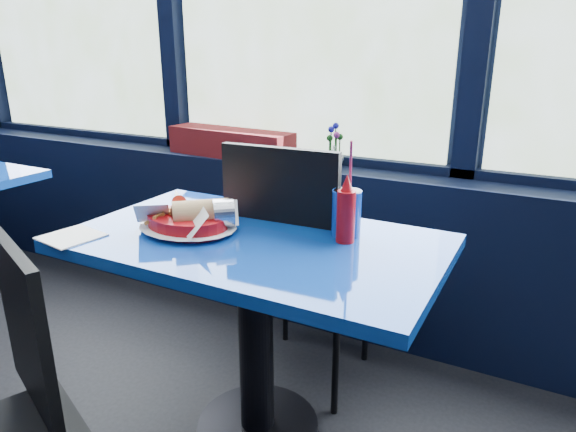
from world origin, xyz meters
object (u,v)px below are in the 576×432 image
object	(u,v)px
planter_box	(230,143)
flower_vase	(334,154)
near_table	(255,289)
food_basket	(189,219)
chair_near_back	(298,253)
soda_cup	(347,212)
chair_near_front	(9,409)
ketchup_bottle	(346,212)

from	to	relation	value
planter_box	flower_vase	bearing A→B (deg)	6.94
near_table	planter_box	world-z (taller)	planter_box
near_table	flower_vase	xyz separation A→B (m)	(-0.09, 0.86, 0.29)
food_basket	chair_near_back	bearing A→B (deg)	41.85
planter_box	soda_cup	distance (m)	1.14
near_table	chair_near_back	xyz separation A→B (m)	(0.00, 0.31, 0.01)
food_basket	soda_cup	distance (m)	0.52
planter_box	food_basket	distance (m)	0.99
chair_near_front	soda_cup	xyz separation A→B (m)	(0.51, 0.88, 0.32)
planter_box	food_basket	bearing A→B (deg)	-59.14
chair_near_front	ketchup_bottle	xyz separation A→B (m)	(0.53, 0.82, 0.34)
planter_box	near_table	bearing A→B (deg)	-47.36
near_table	food_basket	bearing A→B (deg)	-168.39
chair_near_back	chair_near_front	bearing A→B (deg)	73.30
chair_near_front	near_table	bearing A→B (deg)	93.30
chair_near_front	flower_vase	bearing A→B (deg)	106.87
chair_near_back	planter_box	size ratio (longest dim) A/B	1.47
planter_box	ketchup_bottle	world-z (taller)	ketchup_bottle
planter_box	soda_cup	world-z (taller)	soda_cup
chair_near_front	ketchup_bottle	size ratio (longest dim) A/B	4.03
chair_near_front	food_basket	size ratio (longest dim) A/B	2.46
flower_vase	ketchup_bottle	world-z (taller)	flower_vase
near_table	chair_near_front	world-z (taller)	chair_near_front
chair_near_front	planter_box	bearing A→B (deg)	127.04
flower_vase	soda_cup	xyz separation A→B (m)	(0.34, -0.70, -0.03)
ketchup_bottle	soda_cup	world-z (taller)	soda_cup
near_table	soda_cup	xyz separation A→B (m)	(0.25, 0.16, 0.26)
chair_near_back	soda_cup	size ratio (longest dim) A/B	3.19
chair_near_back	planter_box	world-z (taller)	chair_near_back
chair_near_back	flower_vase	distance (m)	0.63
food_basket	flower_vase	bearing A→B (deg)	65.72
food_basket	near_table	bearing A→B (deg)	-4.63
near_table	soda_cup	distance (m)	0.40
planter_box	soda_cup	xyz separation A→B (m)	(0.91, -0.68, -0.04)
near_table	chair_near_front	size ratio (longest dim) A/B	1.37
flower_vase	near_table	bearing A→B (deg)	-83.93
flower_vase	soda_cup	size ratio (longest dim) A/B	0.64
ketchup_bottle	chair_near_front	bearing A→B (deg)	-122.54
planter_box	flower_vase	xyz separation A→B (m)	(0.56, 0.02, -0.01)
near_table	ketchup_bottle	bearing A→B (deg)	20.96
flower_vase	ketchup_bottle	size ratio (longest dim) A/B	0.94
chair_near_back	flower_vase	xyz separation A→B (m)	(-0.09, 0.55, 0.28)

